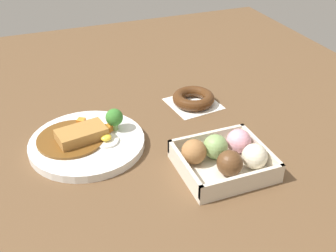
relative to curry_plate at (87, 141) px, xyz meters
The scene contains 4 objects.
ground_plane 0.08m from the curry_plate, behind, with size 1.60×1.60×0.00m, color brown.
curry_plate is the anchor object (origin of this frame).
donut_box 0.30m from the curry_plate, 144.32° to the left, with size 0.18×0.16×0.06m.
chocolate_ring_donut 0.31m from the curry_plate, 163.38° to the right, with size 0.13×0.13×0.03m.
Camera 1 is at (0.18, 0.75, 0.53)m, focal length 44.11 mm.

